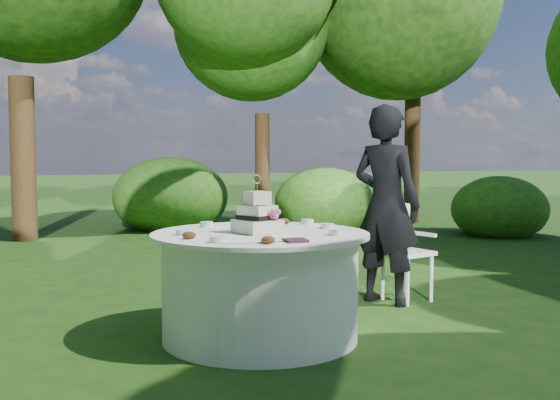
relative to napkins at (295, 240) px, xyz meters
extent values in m
plane|color=#173A0F|center=(-0.07, 0.55, -0.78)|extent=(80.00, 80.00, 0.00)
cube|color=#451D35|center=(0.00, 0.00, 0.00)|extent=(0.14, 0.14, 0.02)
ellipsoid|color=white|center=(-0.26, 0.04, 0.00)|extent=(0.48, 0.07, 0.01)
imported|color=black|center=(1.33, 1.27, 0.10)|extent=(0.70, 0.77, 1.76)
cylinder|color=silver|center=(-0.07, 0.55, -0.41)|extent=(1.40, 1.40, 0.74)
cylinder|color=white|center=(-0.07, 0.55, -0.02)|extent=(1.56, 1.56, 0.03)
cube|color=beige|center=(-0.09, 0.53, 0.04)|extent=(0.35, 0.35, 0.09)
cube|color=white|center=(-0.09, 0.53, 0.14)|extent=(0.29, 0.29, 0.09)
cube|color=silver|center=(-0.09, 0.53, 0.24)|extent=(0.18, 0.18, 0.09)
cube|color=black|center=(-0.09, 0.53, 0.11)|extent=(0.31, 0.31, 0.03)
sphere|color=#C73A7E|center=(0.00, 0.44, 0.13)|extent=(0.07, 0.07, 0.07)
cylinder|color=white|center=(-0.09, 0.53, 0.32)|extent=(0.01, 0.01, 0.05)
torus|color=white|center=(-0.09, 0.53, 0.38)|extent=(0.07, 0.02, 0.07)
cube|color=silver|center=(1.55, 1.28, -0.34)|extent=(0.47, 0.47, 0.04)
cube|color=white|center=(1.50, 1.45, -0.10)|extent=(0.37, 0.14, 0.38)
cylinder|color=silver|center=(1.45, 1.09, -0.57)|extent=(0.03, 0.03, 0.42)
cylinder|color=white|center=(1.74, 1.18, -0.57)|extent=(0.03, 0.03, 0.42)
cylinder|color=silver|center=(1.36, 1.38, -0.57)|extent=(0.03, 0.03, 0.42)
cylinder|color=silver|center=(1.66, 1.47, -0.57)|extent=(0.03, 0.03, 0.42)
cube|color=silver|center=(1.38, 1.23, -0.18)|extent=(0.13, 0.34, 0.03)
cube|color=silver|center=(1.72, 1.33, -0.18)|extent=(0.13, 0.34, 0.03)
cylinder|color=white|center=(-0.35, 1.03, 0.01)|extent=(0.10, 0.10, 0.04)
cylinder|color=white|center=(0.46, 0.97, 0.01)|extent=(0.10, 0.10, 0.04)
cylinder|color=white|center=(0.48, 0.62, 0.01)|extent=(0.10, 0.10, 0.04)
cylinder|color=white|center=(-0.62, 0.57, 0.01)|extent=(0.10, 0.10, 0.04)
cylinder|color=white|center=(0.38, 0.22, 0.01)|extent=(0.10, 0.10, 0.04)
cylinder|color=white|center=(-0.48, 0.12, 0.01)|extent=(0.10, 0.10, 0.04)
ellipsoid|color=#562D16|center=(-0.19, -0.04, 0.02)|extent=(0.09, 0.09, 0.05)
ellipsoid|color=#562D16|center=(-0.62, 0.36, 0.02)|extent=(0.09, 0.09, 0.05)
ellipsoid|color=#562D16|center=(0.28, 1.02, 0.02)|extent=(0.09, 0.09, 0.05)
camera|label=1|loc=(-1.43, -3.90, 0.55)|focal=42.00mm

